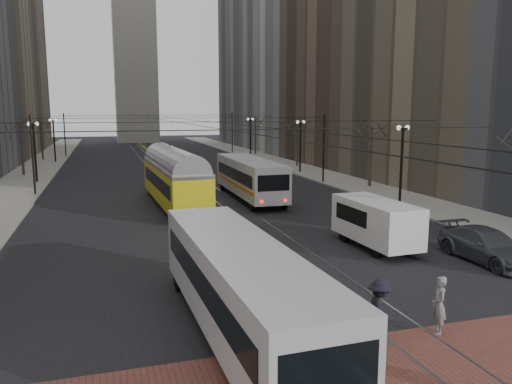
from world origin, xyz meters
TOP-DOWN VIEW (x-y plane):
  - ground at (0.00, 0.00)m, footprint 260.00×260.00m
  - sidewalk_left at (-15.00, 45.00)m, footprint 5.00×140.00m
  - sidewalk_right at (15.00, 45.00)m, footprint 5.00×140.00m
  - streetcar_rails at (0.00, 45.00)m, footprint 4.80×130.00m
  - centre_lines at (0.00, 45.00)m, footprint 0.42×130.00m
  - building_right_mid at (25.50, 46.00)m, footprint 16.00×20.00m
  - building_right_far at (25.50, 86.00)m, footprint 16.00×20.00m
  - lamp_posts at (-0.00, 28.75)m, footprint 27.60×57.20m
  - street_trees at (0.00, 35.25)m, footprint 31.68×53.28m
  - trolley_wires at (0.00, 34.83)m, footprint 25.96×120.00m
  - transit_bus at (-3.50, 0.00)m, footprint 2.83×11.95m
  - streetcar at (-2.50, 22.31)m, footprint 3.16×14.09m
  - rear_bus at (3.62, 23.57)m, footprint 2.75×12.14m
  - cargo_van at (5.75, 7.89)m, footprint 2.34×5.59m
  - sedan_grey at (7.57, 32.46)m, footprint 2.02×4.53m
  - sedan_silver at (6.62, 43.16)m, footprint 1.78×4.38m
  - sedan_parked at (9.50, 4.31)m, footprint 2.19×5.25m
  - pedestrian_b at (2.52, -1.50)m, footprint 0.66×0.79m
  - pedestrian_d at (0.42, -1.50)m, footprint 1.04×1.41m

SIDE VIEW (x-z plane):
  - ground at x=0.00m, z-range 0.00..0.00m
  - streetcar_rails at x=0.00m, z-range 0.00..0.01m
  - centre_lines at x=0.00m, z-range 0.01..0.01m
  - sidewalk_left at x=-15.00m, z-range 0.00..0.15m
  - sidewalk_right at x=15.00m, z-range 0.00..0.15m
  - sedan_silver at x=6.62m, z-range 0.00..1.41m
  - sedan_grey at x=7.57m, z-range 0.00..1.51m
  - sedan_parked at x=9.50m, z-range 0.00..1.51m
  - pedestrian_b at x=2.52m, z-range 0.01..1.86m
  - pedestrian_d at x=0.42m, z-range 0.01..1.98m
  - cargo_van at x=5.75m, z-range 0.00..2.43m
  - transit_bus at x=-3.50m, z-range 0.00..2.97m
  - rear_bus at x=3.62m, z-range 0.00..3.16m
  - streetcar at x=-2.50m, z-range 0.00..3.30m
  - street_trees at x=0.00m, z-range 0.00..5.60m
  - lamp_posts at x=0.00m, z-range 0.00..5.60m
  - trolley_wires at x=0.00m, z-range 0.47..7.07m
  - building_right_mid at x=25.50m, z-range 0.00..34.00m
  - building_right_far at x=25.50m, z-range 0.00..40.00m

